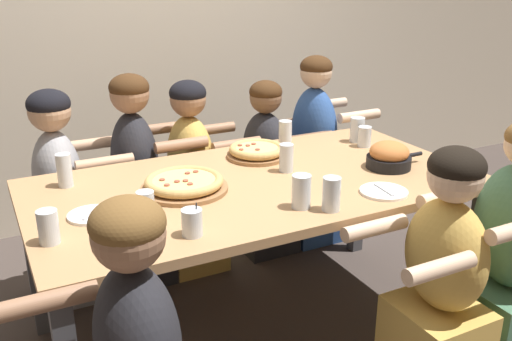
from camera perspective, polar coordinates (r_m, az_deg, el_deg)
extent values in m
plane|color=#423833|center=(2.90, 0.00, -15.47)|extent=(18.00, 18.00, 0.00)
cube|color=tan|center=(2.54, 0.00, -1.48)|extent=(1.98, 1.04, 0.04)
cube|color=#4C4C51|center=(2.91, 21.05, -8.38)|extent=(0.07, 0.07, 0.73)
cube|color=#4C4C51|center=(2.89, -21.26, -8.66)|extent=(0.07, 0.07, 0.73)
cube|color=#4C4C51|center=(3.51, 10.14, -2.39)|extent=(0.07, 0.07, 0.73)
cylinder|color=#996B42|center=(2.45, -7.18, -1.80)|extent=(0.37, 0.37, 0.02)
torus|color=tan|center=(2.43, -7.21, -1.09)|extent=(0.33, 0.33, 0.04)
cylinder|color=#E5C675|center=(2.44, -7.21, -1.24)|extent=(0.28, 0.28, 0.03)
cylinder|color=#9E4C38|center=(2.37, -6.61, -1.34)|extent=(0.02, 0.02, 0.01)
cylinder|color=#9E4C38|center=(2.51, -6.04, -0.09)|extent=(0.02, 0.02, 0.01)
cylinder|color=#9E4C38|center=(2.41, -7.06, -1.02)|extent=(0.02, 0.02, 0.01)
cylinder|color=#9E4C38|center=(2.43, -9.38, -0.91)|extent=(0.02, 0.02, 0.01)
cylinder|color=#9E4C38|center=(2.37, -8.90, -1.44)|extent=(0.02, 0.02, 0.01)
cylinder|color=#9E4C38|center=(2.40, -7.91, -1.08)|extent=(0.02, 0.02, 0.01)
cylinder|color=#9E4C38|center=(2.49, -6.87, -0.25)|extent=(0.02, 0.02, 0.01)
cylinder|color=#996B42|center=(2.85, 0.10, 1.51)|extent=(0.30, 0.30, 0.02)
torus|color=tan|center=(2.83, 0.10, 2.14)|extent=(0.28, 0.28, 0.04)
cylinder|color=#E5C675|center=(2.84, 0.10, 2.01)|extent=(0.23, 0.23, 0.03)
cylinder|color=#9E4C38|center=(2.79, 0.15, 2.12)|extent=(0.02, 0.02, 0.01)
cylinder|color=#9E4C38|center=(2.79, -1.50, 2.11)|extent=(0.02, 0.02, 0.01)
cylinder|color=#9E4C38|center=(2.88, -0.24, 2.69)|extent=(0.02, 0.02, 0.01)
cylinder|color=#9E4C38|center=(2.85, -0.82, 2.52)|extent=(0.02, 0.02, 0.01)
cylinder|color=#9E4C38|center=(2.86, -1.62, 2.55)|extent=(0.02, 0.02, 0.01)
cylinder|color=black|center=(2.76, 13.11, 0.82)|extent=(0.21, 0.21, 0.06)
cylinder|color=black|center=(2.86, 15.49, 1.53)|extent=(0.09, 0.02, 0.02)
ellipsoid|color=#C17038|center=(2.75, 13.19, 1.82)|extent=(0.19, 0.19, 0.10)
cylinder|color=white|center=(2.27, -16.09, -4.30)|extent=(0.18, 0.18, 0.01)
cube|color=#B7B7BC|center=(2.27, -16.11, -4.09)|extent=(0.09, 0.11, 0.01)
cylinder|color=white|center=(2.46, 12.65, -2.07)|extent=(0.20, 0.20, 0.01)
cube|color=#B7B7BC|center=(2.46, 12.67, -1.88)|extent=(0.03, 0.14, 0.01)
cylinder|color=silver|center=(2.03, -6.42, -5.19)|extent=(0.08, 0.08, 0.10)
cylinder|color=#1EA8DB|center=(2.04, -6.40, -5.54)|extent=(0.07, 0.07, 0.07)
cylinder|color=black|center=(2.03, -5.99, -4.79)|extent=(0.01, 0.01, 0.12)
cylinder|color=silver|center=(2.09, -20.06, -5.33)|extent=(0.07, 0.07, 0.12)
cylinder|color=silver|center=(3.01, 2.94, 3.71)|extent=(0.07, 0.07, 0.14)
cylinder|color=silver|center=(2.59, -18.62, 0.02)|extent=(0.06, 0.06, 0.15)
cylinder|color=black|center=(2.60, -18.54, -0.62)|extent=(0.06, 0.06, 0.08)
cylinder|color=silver|center=(2.25, 4.56, -2.11)|extent=(0.08, 0.08, 0.14)
cylinder|color=silver|center=(2.23, 7.55, -2.35)|extent=(0.07, 0.07, 0.14)
cylinder|color=silver|center=(2.24, 7.52, -3.01)|extent=(0.06, 0.06, 0.08)
cylinder|color=silver|center=(3.06, 10.80, 3.35)|extent=(0.07, 0.07, 0.11)
cylinder|color=silver|center=(3.06, 10.77, 2.94)|extent=(0.06, 0.06, 0.06)
cylinder|color=silver|center=(2.14, -10.96, -3.70)|extent=(0.07, 0.07, 0.13)
cylinder|color=silver|center=(2.15, -10.90, -4.50)|extent=(0.06, 0.06, 0.06)
cylinder|color=silver|center=(2.64, 3.05, 1.27)|extent=(0.07, 0.07, 0.13)
cylinder|color=silver|center=(2.64, 3.04, 0.72)|extent=(0.06, 0.06, 0.08)
cylinder|color=silver|center=(3.13, 10.09, 4.04)|extent=(0.08, 0.08, 0.13)
cylinder|color=black|center=(3.14, 10.07, 3.75)|extent=(0.07, 0.07, 0.10)
cube|color=#2D5193|center=(3.70, 5.55, -3.51)|extent=(0.32, 0.34, 0.43)
ellipsoid|color=#2D5193|center=(3.53, 5.82, 3.86)|extent=(0.24, 0.36, 0.56)
sphere|color=beige|center=(3.45, 6.03, 9.75)|extent=(0.19, 0.19, 0.19)
ellipsoid|color=#422814|center=(3.44, 6.05, 10.30)|extent=(0.19, 0.19, 0.13)
cylinder|color=beige|center=(3.75, 7.13, 6.60)|extent=(0.28, 0.06, 0.06)
cylinder|color=beige|center=(3.48, 10.28, 5.40)|extent=(0.28, 0.06, 0.06)
cube|color=#477556|center=(2.74, 22.95, -14.25)|extent=(0.32, 0.34, 0.43)
cylinder|color=beige|center=(2.43, 18.59, -2.48)|extent=(0.28, 0.06, 0.06)
cube|color=#99999E|center=(3.22, -18.30, -8.28)|extent=(0.32, 0.34, 0.43)
ellipsoid|color=#99999E|center=(3.04, -19.22, -0.61)|extent=(0.24, 0.36, 0.49)
sphere|color=tan|center=(2.94, -19.97, 5.61)|extent=(0.20, 0.20, 0.20)
ellipsoid|color=black|center=(2.93, -20.06, 6.29)|extent=(0.21, 0.21, 0.14)
cylinder|color=tan|center=(3.20, -16.26, 2.54)|extent=(0.28, 0.06, 0.06)
cylinder|color=tan|center=(2.88, -14.88, 0.75)|extent=(0.28, 0.06, 0.06)
cube|color=gold|center=(3.37, -6.28, -6.01)|extent=(0.32, 0.34, 0.43)
ellipsoid|color=gold|center=(3.20, -6.58, 1.31)|extent=(0.24, 0.36, 0.47)
sphere|color=#9E7051|center=(3.11, -6.82, 7.10)|extent=(0.20, 0.20, 0.20)
ellipsoid|color=black|center=(3.10, -6.85, 7.72)|extent=(0.20, 0.20, 0.14)
cylinder|color=#9E7051|center=(3.39, -4.42, 4.13)|extent=(0.28, 0.06, 0.06)
cylinder|color=#9E7051|center=(3.09, -1.95, 2.60)|extent=(0.28, 0.06, 0.06)
ellipsoid|color=#232328|center=(1.73, -11.78, -16.31)|extent=(0.24, 0.36, 0.48)
sphere|color=#9E7051|center=(1.56, -12.65, -6.32)|extent=(0.20, 0.20, 0.20)
ellipsoid|color=brown|center=(1.55, -12.74, -5.14)|extent=(0.21, 0.21, 0.14)
cylinder|color=#9E7051|center=(1.80, -20.00, -12.18)|extent=(0.28, 0.06, 0.06)
cube|color=#232328|center=(3.28, -11.44, -7.03)|extent=(0.32, 0.34, 0.43)
ellipsoid|color=#232328|center=(3.10, -12.04, 0.94)|extent=(0.24, 0.36, 0.53)
sphere|color=#9E7051|center=(3.00, -12.54, 7.46)|extent=(0.20, 0.20, 0.20)
ellipsoid|color=#422814|center=(3.00, -12.59, 8.12)|extent=(0.21, 0.21, 0.14)
cylinder|color=#9E7051|center=(3.28, -9.52, 4.15)|extent=(0.28, 0.06, 0.06)
cylinder|color=#9E7051|center=(2.97, -7.47, 2.58)|extent=(0.28, 0.06, 0.06)
ellipsoid|color=gold|center=(2.28, 18.43, -8.01)|extent=(0.24, 0.36, 0.45)
sphere|color=beige|center=(2.15, 19.35, -0.46)|extent=(0.20, 0.20, 0.20)
ellipsoid|color=black|center=(2.14, 19.46, 0.42)|extent=(0.21, 0.21, 0.14)
cylinder|color=beige|center=(2.00, 17.91, -9.28)|extent=(0.28, 0.06, 0.06)
cylinder|color=beige|center=(2.22, 11.78, -5.65)|extent=(0.28, 0.06, 0.06)
cube|color=#232328|center=(3.54, 0.91, -4.52)|extent=(0.32, 0.34, 0.43)
ellipsoid|color=#232328|center=(3.39, 0.95, 2.21)|extent=(0.24, 0.36, 0.44)
sphere|color=brown|center=(3.30, 0.98, 7.33)|extent=(0.19, 0.19, 0.19)
ellipsoid|color=#422814|center=(3.30, 0.98, 7.88)|extent=(0.19, 0.19, 0.13)
cylinder|color=brown|center=(3.60, 2.58, 4.65)|extent=(0.28, 0.06, 0.06)
cylinder|color=brown|center=(3.32, 5.49, 3.25)|extent=(0.28, 0.06, 0.06)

